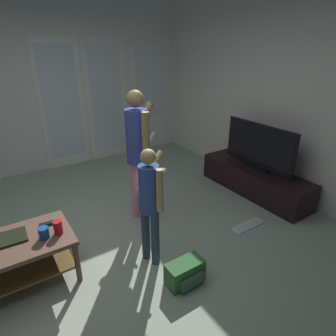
{
  "coord_description": "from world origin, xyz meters",
  "views": [
    {
      "loc": [
        -0.79,
        -2.41,
        2.02
      ],
      "look_at": [
        0.76,
        -0.05,
        0.79
      ],
      "focal_mm": 30.37,
      "sensor_mm": 36.0,
      "label": 1
    }
  ],
  "objects_px": {
    "person_adult": "(138,147)",
    "laptop_closed": "(6,239)",
    "tv_remote_black": "(49,223)",
    "loose_keyboard": "(248,225)",
    "tv_stand": "(255,180)",
    "cup_near_edge": "(58,227)",
    "coffee_table": "(19,253)",
    "person_child": "(150,198)",
    "cup_by_laptop": "(44,233)",
    "flat_screen_tv": "(259,147)",
    "backpack": "(185,273)"
  },
  "relations": [
    {
      "from": "person_adult",
      "to": "laptop_closed",
      "type": "relative_size",
      "value": 4.73
    },
    {
      "from": "tv_remote_black",
      "to": "loose_keyboard",
      "type": "bearing_deg",
      "value": -13.28
    },
    {
      "from": "tv_stand",
      "to": "cup_near_edge",
      "type": "relative_size",
      "value": 13.23
    },
    {
      "from": "laptop_closed",
      "to": "coffee_table",
      "type": "bearing_deg",
      "value": -43.43
    },
    {
      "from": "coffee_table",
      "to": "loose_keyboard",
      "type": "relative_size",
      "value": 2.08
    },
    {
      "from": "loose_keyboard",
      "to": "laptop_closed",
      "type": "relative_size",
      "value": 1.32
    },
    {
      "from": "person_child",
      "to": "cup_near_edge",
      "type": "xyz_separation_m",
      "value": [
        -0.78,
        0.31,
        -0.21
      ]
    },
    {
      "from": "tv_stand",
      "to": "tv_remote_black",
      "type": "relative_size",
      "value": 9.92
    },
    {
      "from": "cup_by_laptop",
      "to": "tv_remote_black",
      "type": "xyz_separation_m",
      "value": [
        0.08,
        0.19,
        -0.04
      ]
    },
    {
      "from": "cup_near_edge",
      "to": "cup_by_laptop",
      "type": "xyz_separation_m",
      "value": [
        -0.12,
        0.0,
        -0.01
      ]
    },
    {
      "from": "tv_stand",
      "to": "tv_remote_black",
      "type": "bearing_deg",
      "value": 178.18
    },
    {
      "from": "tv_stand",
      "to": "cup_by_laptop",
      "type": "height_order",
      "value": "cup_by_laptop"
    },
    {
      "from": "loose_keyboard",
      "to": "person_adult",
      "type": "bearing_deg",
      "value": 138.72
    },
    {
      "from": "flat_screen_tv",
      "to": "laptop_closed",
      "type": "bearing_deg",
      "value": 179.13
    },
    {
      "from": "person_child",
      "to": "flat_screen_tv",
      "type": "bearing_deg",
      "value": 11.76
    },
    {
      "from": "tv_stand",
      "to": "cup_by_laptop",
      "type": "bearing_deg",
      "value": -177.95
    },
    {
      "from": "person_adult",
      "to": "cup_near_edge",
      "type": "distance_m",
      "value": 1.21
    },
    {
      "from": "tv_stand",
      "to": "person_child",
      "type": "xyz_separation_m",
      "value": [
        -1.99,
        -0.41,
        0.53
      ]
    },
    {
      "from": "laptop_closed",
      "to": "tv_remote_black",
      "type": "relative_size",
      "value": 1.97
    },
    {
      "from": "flat_screen_tv",
      "to": "laptop_closed",
      "type": "relative_size",
      "value": 3.4
    },
    {
      "from": "loose_keyboard",
      "to": "cup_near_edge",
      "type": "bearing_deg",
      "value": 167.44
    },
    {
      "from": "flat_screen_tv",
      "to": "person_child",
      "type": "height_order",
      "value": "person_child"
    },
    {
      "from": "backpack",
      "to": "loose_keyboard",
      "type": "xyz_separation_m",
      "value": [
        1.16,
        0.28,
        -0.1
      ]
    },
    {
      "from": "coffee_table",
      "to": "flat_screen_tv",
      "type": "bearing_deg",
      "value": 0.36
    },
    {
      "from": "tv_stand",
      "to": "loose_keyboard",
      "type": "xyz_separation_m",
      "value": [
        -0.73,
        -0.56,
        -0.18
      ]
    },
    {
      "from": "person_adult",
      "to": "flat_screen_tv",
      "type": "bearing_deg",
      "value": -10.14
    },
    {
      "from": "cup_near_edge",
      "to": "backpack",
      "type": "bearing_deg",
      "value": -39.9
    },
    {
      "from": "tv_stand",
      "to": "person_child",
      "type": "relative_size",
      "value": 1.41
    },
    {
      "from": "flat_screen_tv",
      "to": "laptop_closed",
      "type": "distance_m",
      "value": 3.19
    },
    {
      "from": "laptop_closed",
      "to": "cup_near_edge",
      "type": "xyz_separation_m",
      "value": [
        0.41,
        -0.16,
        0.05
      ]
    },
    {
      "from": "backpack",
      "to": "cup_near_edge",
      "type": "relative_size",
      "value": 2.76
    },
    {
      "from": "cup_near_edge",
      "to": "cup_by_laptop",
      "type": "distance_m",
      "value": 0.12
    },
    {
      "from": "flat_screen_tv",
      "to": "backpack",
      "type": "bearing_deg",
      "value": -155.81
    },
    {
      "from": "tv_stand",
      "to": "backpack",
      "type": "xyz_separation_m",
      "value": [
        -1.89,
        -0.84,
        -0.08
      ]
    },
    {
      "from": "tv_stand",
      "to": "tv_remote_black",
      "type": "distance_m",
      "value": 2.83
    },
    {
      "from": "coffee_table",
      "to": "flat_screen_tv",
      "type": "xyz_separation_m",
      "value": [
        3.11,
        0.02,
        0.38
      ]
    },
    {
      "from": "loose_keyboard",
      "to": "tv_remote_black",
      "type": "distance_m",
      "value": 2.23
    },
    {
      "from": "tv_stand",
      "to": "person_adult",
      "type": "relative_size",
      "value": 1.06
    },
    {
      "from": "flat_screen_tv",
      "to": "loose_keyboard",
      "type": "distance_m",
      "value": 1.16
    },
    {
      "from": "person_adult",
      "to": "laptop_closed",
      "type": "distance_m",
      "value": 1.56
    },
    {
      "from": "person_child",
      "to": "laptop_closed",
      "type": "bearing_deg",
      "value": 158.83
    },
    {
      "from": "person_child",
      "to": "backpack",
      "type": "distance_m",
      "value": 0.76
    },
    {
      "from": "coffee_table",
      "to": "person_child",
      "type": "height_order",
      "value": "person_child"
    },
    {
      "from": "person_adult",
      "to": "loose_keyboard",
      "type": "distance_m",
      "value": 1.62
    },
    {
      "from": "backpack",
      "to": "laptop_closed",
      "type": "height_order",
      "value": "laptop_closed"
    },
    {
      "from": "tv_remote_black",
      "to": "tv_stand",
      "type": "bearing_deg",
      "value": 2.17
    },
    {
      "from": "coffee_table",
      "to": "tv_stand",
      "type": "height_order",
      "value": "coffee_table"
    },
    {
      "from": "tv_stand",
      "to": "cup_near_edge",
      "type": "distance_m",
      "value": 2.79
    },
    {
      "from": "loose_keyboard",
      "to": "cup_near_edge",
      "type": "relative_size",
      "value": 3.46
    },
    {
      "from": "laptop_closed",
      "to": "cup_by_laptop",
      "type": "bearing_deg",
      "value": -26.58
    }
  ]
}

